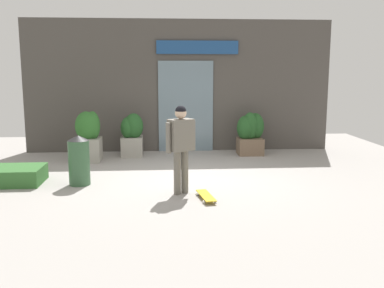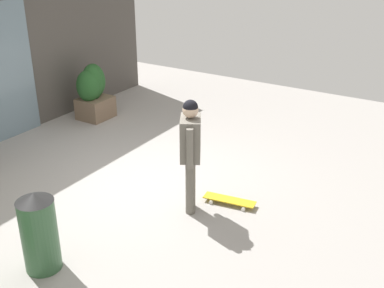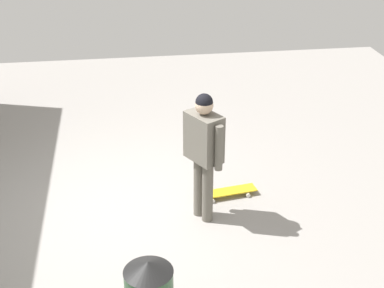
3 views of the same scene
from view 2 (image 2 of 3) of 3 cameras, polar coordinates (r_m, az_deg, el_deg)
name	(u,v)px [view 2 (image 2 of 3)]	position (r m, az deg, el deg)	size (l,w,h in m)	color
ground_plane	(134,184)	(7.37, -6.90, -4.77)	(12.00, 12.00, 0.00)	#9E9993
skateboarder	(190,146)	(6.22, -0.18, -0.18)	(0.54, 0.44, 1.60)	#666056
skateboard	(229,200)	(6.80, 4.50, -6.71)	(0.31, 0.77, 0.08)	gold
planter_box_right	(93,90)	(9.96, -11.83, 6.34)	(0.74, 0.67, 1.12)	brown
trash_bin	(39,231)	(5.63, -17.84, -9.92)	(0.42, 0.42, 0.98)	#335938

